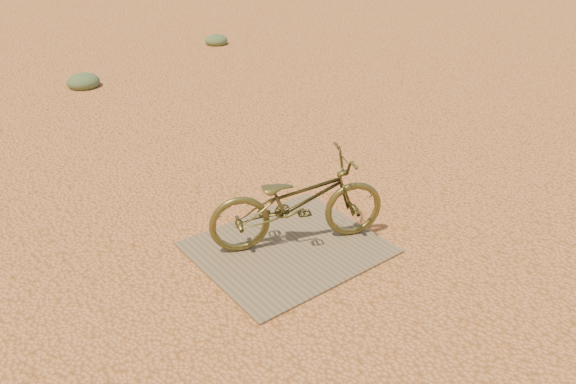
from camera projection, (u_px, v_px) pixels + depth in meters
ground at (304, 247)px, 5.02m from camera, size 120.00×120.00×0.00m
plywood_board at (288, 248)px, 4.99m from camera, size 1.55×1.34×0.02m
bicycle at (298, 201)px, 4.87m from camera, size 1.66×1.11×0.82m
kale_a at (84, 87)px, 9.10m from camera, size 0.52×0.52×0.29m
kale_b at (217, 44)px, 11.59m from camera, size 0.47×0.47×0.26m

